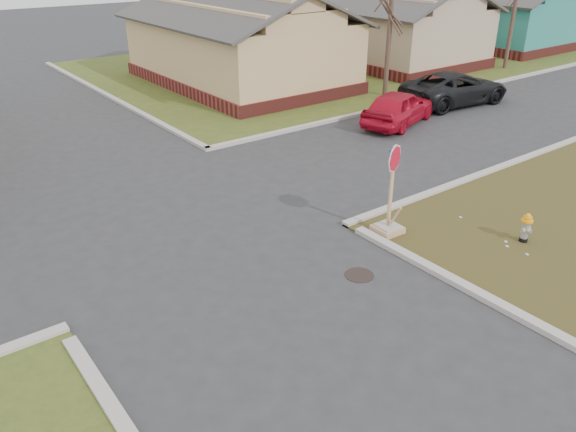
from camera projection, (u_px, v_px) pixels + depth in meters
ground at (264, 300)px, 11.43m from camera, size 120.00×120.00×0.00m
verge_far_right at (384, 53)px, 36.19m from camera, size 37.00×19.00×0.05m
curbs at (157, 214)px, 15.01m from camera, size 80.00×40.00×0.12m
manhole at (359, 275)px, 12.26m from camera, size 0.64×0.64×0.01m
side_house_yellow at (238, 39)px, 27.67m from camera, size 7.60×11.60×4.70m
side_house_tan at (382, 23)px, 33.08m from camera, size 7.60×11.60×4.70m
side_house_teal at (485, 11)px, 38.48m from camera, size 7.60×11.60×4.70m
tree_mid_right at (388, 49)px, 25.34m from camera, size 0.22×0.22×4.20m
tree_far_right at (512, 24)px, 30.84m from camera, size 0.22×0.22×4.76m
fire_hydrant at (526, 226)px, 13.36m from camera, size 0.28×0.28×0.74m
stop_sign at (389, 214)px, 13.75m from camera, size 0.65×0.64×2.30m
red_sedan at (398, 107)px, 21.99m from camera, size 4.31×2.78×1.37m
dark_pickup at (455, 88)px, 24.80m from camera, size 5.31×2.86×1.42m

